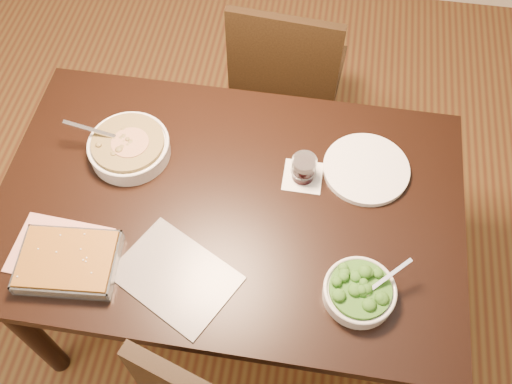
{
  "coord_description": "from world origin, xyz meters",
  "views": [
    {
      "loc": [
        0.22,
        -0.86,
        2.21
      ],
      "look_at": [
        0.08,
        0.02,
        0.8
      ],
      "focal_mm": 40.0,
      "sensor_mm": 36.0,
      "label": 1
    }
  ],
  "objects_px": {
    "table": "(230,218)",
    "dinner_plate": "(366,169)",
    "broccoli_bowl": "(359,292)",
    "baking_dish": "(68,262)",
    "wine_tumbler": "(304,168)",
    "chair_far": "(287,77)",
    "stew_bowl": "(129,147)"
  },
  "relations": [
    {
      "from": "table",
      "to": "chair_far",
      "type": "relative_size",
      "value": 1.56
    },
    {
      "from": "stew_bowl",
      "to": "broccoli_bowl",
      "type": "height_order",
      "value": "stew_bowl"
    },
    {
      "from": "wine_tumbler",
      "to": "dinner_plate",
      "type": "relative_size",
      "value": 0.32
    },
    {
      "from": "stew_bowl",
      "to": "baking_dish",
      "type": "distance_m",
      "value": 0.41
    },
    {
      "from": "stew_bowl",
      "to": "chair_far",
      "type": "bearing_deg",
      "value": 56.59
    },
    {
      "from": "broccoli_bowl",
      "to": "chair_far",
      "type": "xyz_separation_m",
      "value": [
        -0.31,
        1.01,
        -0.28
      ]
    },
    {
      "from": "wine_tumbler",
      "to": "dinner_plate",
      "type": "distance_m",
      "value": 0.2
    },
    {
      "from": "baking_dish",
      "to": "wine_tumbler",
      "type": "bearing_deg",
      "value": 28.44
    },
    {
      "from": "stew_bowl",
      "to": "wine_tumbler",
      "type": "distance_m",
      "value": 0.55
    },
    {
      "from": "broccoli_bowl",
      "to": "baking_dish",
      "type": "relative_size",
      "value": 0.69
    },
    {
      "from": "baking_dish",
      "to": "dinner_plate",
      "type": "relative_size",
      "value": 1.07
    },
    {
      "from": "broccoli_bowl",
      "to": "wine_tumbler",
      "type": "bearing_deg",
      "value": 117.96
    },
    {
      "from": "table",
      "to": "broccoli_bowl",
      "type": "height_order",
      "value": "broccoli_bowl"
    },
    {
      "from": "table",
      "to": "broccoli_bowl",
      "type": "bearing_deg",
      "value": -30.49
    },
    {
      "from": "broccoli_bowl",
      "to": "table",
      "type": "bearing_deg",
      "value": 149.51
    },
    {
      "from": "stew_bowl",
      "to": "baking_dish",
      "type": "bearing_deg",
      "value": -98.67
    },
    {
      "from": "dinner_plate",
      "to": "wine_tumbler",
      "type": "bearing_deg",
      "value": -164.2
    },
    {
      "from": "broccoli_bowl",
      "to": "baking_dish",
      "type": "distance_m",
      "value": 0.8
    },
    {
      "from": "broccoli_bowl",
      "to": "wine_tumbler",
      "type": "relative_size",
      "value": 2.31
    },
    {
      "from": "wine_tumbler",
      "to": "chair_far",
      "type": "bearing_deg",
      "value": 100.62
    },
    {
      "from": "baking_dish",
      "to": "stew_bowl",
      "type": "bearing_deg",
      "value": 76.45
    },
    {
      "from": "table",
      "to": "stew_bowl",
      "type": "bearing_deg",
      "value": 159.04
    },
    {
      "from": "broccoli_bowl",
      "to": "baking_dish",
      "type": "height_order",
      "value": "broccoli_bowl"
    },
    {
      "from": "table",
      "to": "broccoli_bowl",
      "type": "distance_m",
      "value": 0.48
    },
    {
      "from": "stew_bowl",
      "to": "dinner_plate",
      "type": "xyz_separation_m",
      "value": [
        0.74,
        0.05,
        -0.03
      ]
    },
    {
      "from": "table",
      "to": "baking_dish",
      "type": "distance_m",
      "value": 0.5
    },
    {
      "from": "baking_dish",
      "to": "dinner_plate",
      "type": "height_order",
      "value": "baking_dish"
    },
    {
      "from": "wine_tumbler",
      "to": "baking_dish",
      "type": "bearing_deg",
      "value": -146.67
    },
    {
      "from": "chair_far",
      "to": "stew_bowl",
      "type": "bearing_deg",
      "value": 61.54
    },
    {
      "from": "broccoli_bowl",
      "to": "dinner_plate",
      "type": "relative_size",
      "value": 0.74
    },
    {
      "from": "table",
      "to": "dinner_plate",
      "type": "xyz_separation_m",
      "value": [
        0.4,
        0.18,
        0.1
      ]
    },
    {
      "from": "stew_bowl",
      "to": "chair_far",
      "type": "height_order",
      "value": "chair_far"
    }
  ]
}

